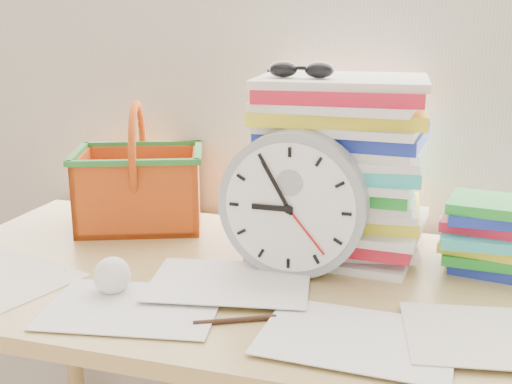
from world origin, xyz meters
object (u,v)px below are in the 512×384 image
(clock, at_px, (293,204))
(book_stack, at_px, (505,236))
(desk, at_px, (268,312))
(basket, at_px, (139,166))
(paper_stack, at_px, (335,166))

(clock, xyz_separation_m, book_stack, (0.39, 0.14, -0.07))
(clock, bearing_deg, desk, -145.48)
(desk, distance_m, book_stack, 0.48)
(basket, bearing_deg, desk, -51.37)
(paper_stack, xyz_separation_m, clock, (-0.05, -0.16, -0.04))
(desk, bearing_deg, book_stack, 21.10)
(clock, height_order, book_stack, clock)
(desk, distance_m, clock, 0.22)
(book_stack, bearing_deg, clock, -160.49)
(clock, relative_size, basket, 0.97)
(paper_stack, height_order, basket, paper_stack)
(book_stack, distance_m, basket, 0.81)
(desk, height_order, basket, basket)
(book_stack, relative_size, basket, 0.84)
(clock, bearing_deg, paper_stack, 72.50)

